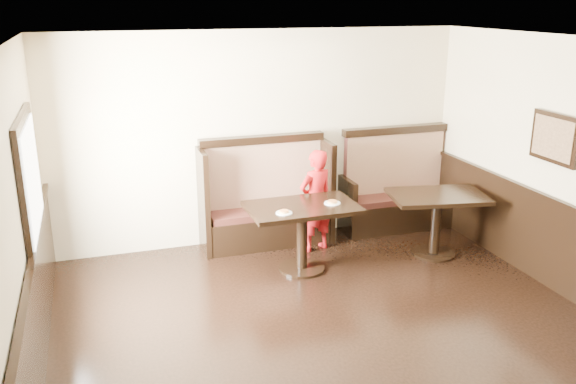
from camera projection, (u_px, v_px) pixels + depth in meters
name	position (u px, v px, depth m)	size (l,w,h in m)	color
ground	(371.00, 379.00, 5.30)	(7.00, 7.00, 0.00)	black
room_shell	(329.00, 301.00, 5.26)	(7.00, 7.00, 7.00)	beige
booth_main	(266.00, 205.00, 8.12)	(1.75, 0.72, 1.45)	black
booth_neighbor	(396.00, 195.00, 8.72)	(1.65, 0.72, 1.45)	black
table_main	(302.00, 221.00, 7.26)	(1.31, 0.83, 0.83)	black
table_neighbor	(437.00, 210.00, 7.70)	(1.30, 0.98, 0.82)	black
child	(316.00, 201.00, 7.85)	(0.49, 0.32, 1.35)	#AC1214
pizza_plate_left	(284.00, 212.00, 6.93)	(0.19, 0.19, 0.03)	white
pizza_plate_right	(332.00, 202.00, 7.26)	(0.20, 0.20, 0.04)	white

